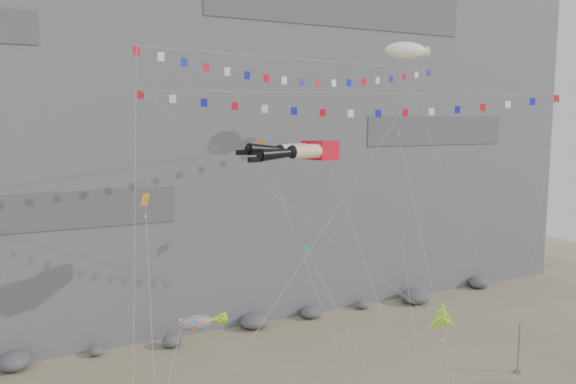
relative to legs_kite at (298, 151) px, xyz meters
name	(u,v)px	position (x,y,z in m)	size (l,w,h in m)	color
cliff	(199,67)	(1.32, 26.31, 8.03)	(80.00, 28.00, 50.00)	slate
talus_boulders	(254,322)	(1.32, 11.31, -16.37)	(60.00, 3.00, 1.20)	slate
anchor_pole_right	(519,348)	(15.70, -6.25, -15.04)	(0.12, 0.12, 3.87)	gray
legs_kite	(298,151)	(0.00, 0.00, 0.00)	(7.84, 14.47, 21.40)	red
flag_banner_upper	(310,60)	(2.54, 2.98, 6.63)	(29.90, 14.99, 31.37)	red
flag_banner_lower	(365,93)	(5.12, -0.64, 4.08)	(30.40, 10.93, 23.97)	red
harlequin_kite	(145,201)	(-10.99, -1.25, -2.68)	(2.48, 9.58, 16.83)	red
fish_windsock	(196,323)	(-9.42, -5.89, -9.02)	(6.44, 5.53, 10.47)	#FF620D
delta_kite	(443,320)	(7.02, -7.40, -11.00)	(5.59, 6.73, 9.71)	yellow
blimp_windsock	(405,51)	(12.23, 3.95, 7.94)	(4.80, 13.77, 27.95)	white
small_kite_a	(262,148)	(-2.25, 1.04, 0.26)	(2.43, 12.98, 21.47)	#DB5A12
small_kite_b	(402,240)	(9.33, -0.01, -7.27)	(7.88, 12.75, 17.26)	#691B9F
small_kite_c	(308,252)	(-2.16, -5.50, -5.86)	(4.32, 6.75, 13.39)	green
small_kite_d	(399,138)	(9.92, 1.46, 0.78)	(5.44, 14.04, 22.92)	gold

